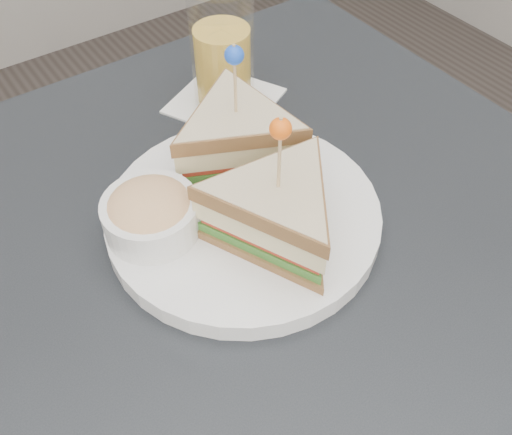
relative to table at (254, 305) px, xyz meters
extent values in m
cube|color=black|center=(0.00, 0.00, 0.06)|extent=(0.80, 0.80, 0.03)
cylinder|color=black|center=(0.35, 0.35, -0.31)|extent=(0.04, 0.04, 0.72)
cylinder|color=white|center=(0.02, 0.05, 0.08)|extent=(0.37, 0.37, 0.02)
cylinder|color=white|center=(0.02, 0.05, 0.10)|extent=(0.37, 0.37, 0.01)
cylinder|color=#D8B37C|center=(0.03, 0.00, 0.20)|extent=(0.00, 0.00, 0.09)
sphere|color=#FF6010|center=(0.03, 0.00, 0.23)|extent=(0.02, 0.02, 0.02)
cylinder|color=#D8B37C|center=(0.06, 0.11, 0.20)|extent=(0.00, 0.00, 0.09)
sphere|color=blue|center=(0.06, 0.11, 0.23)|extent=(0.02, 0.02, 0.02)
cylinder|color=white|center=(-0.07, 0.08, 0.11)|extent=(0.12, 0.12, 0.04)
ellipsoid|color=#E0B772|center=(-0.07, 0.08, 0.13)|extent=(0.11, 0.11, 0.04)
cube|color=white|center=(0.12, 0.23, 0.08)|extent=(0.16, 0.16, 0.00)
cylinder|color=gold|center=(0.12, 0.23, 0.13)|extent=(0.09, 0.09, 0.09)
cylinder|color=white|center=(0.12, 0.23, 0.15)|extent=(0.10, 0.10, 0.15)
cube|color=white|center=(0.12, 0.25, 0.17)|extent=(0.02, 0.02, 0.02)
cube|color=white|center=(0.11, 0.22, 0.17)|extent=(0.02, 0.02, 0.02)
camera|label=1|loc=(-0.19, -0.28, 0.52)|focal=40.00mm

